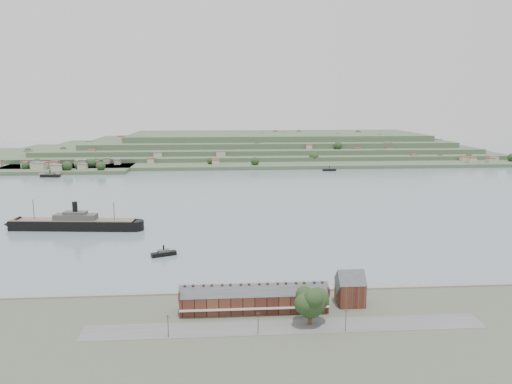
{
  "coord_description": "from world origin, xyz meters",
  "views": [
    {
      "loc": [
        -22.22,
        -343.34,
        79.82
      ],
      "look_at": [
        5.27,
        30.0,
        10.96
      ],
      "focal_mm": 35.0,
      "sensor_mm": 36.0,
      "label": 1
    }
  ],
  "objects": [
    {
      "name": "tugboat",
      "position": [
        -51.88,
        -90.91,
        1.43
      ],
      "size": [
        13.38,
        8.22,
        5.87
      ],
      "color": "black",
      "rests_on": "ground"
    },
    {
      "name": "ground",
      "position": [
        0.0,
        0.0,
        0.0
      ],
      "size": [
        1400.0,
        1400.0,
        0.0
      ],
      "primitive_type": "plane",
      "color": "slate",
      "rests_on": "ground"
    },
    {
      "name": "ferry_west",
      "position": [
        -201.05,
        192.37,
        1.82
      ],
      "size": [
        20.58,
        7.36,
        7.56
      ],
      "color": "black",
      "rests_on": "ground"
    },
    {
      "name": "fig_tree",
      "position": [
        9.1,
        -181.27,
        10.7
      ],
      "size": [
        12.77,
        11.06,
        14.26
      ],
      "color": "#483021",
      "rests_on": "ground"
    },
    {
      "name": "terrace_row",
      "position": [
        -10.0,
        -168.02,
        6.84
      ],
      "size": [
        55.6,
        9.8,
        11.07
      ],
      "color": "#451E18",
      "rests_on": "ground"
    },
    {
      "name": "gabled_building",
      "position": [
        27.5,
        -164.0,
        8.19
      ],
      "size": [
        10.4,
        10.18,
        14.09
      ],
      "color": "#451E18",
      "rests_on": "ground"
    },
    {
      "name": "ferry_east",
      "position": [
        103.89,
        218.46,
        1.4
      ],
      "size": [
        15.63,
        4.81,
        5.81
      ],
      "color": "black",
      "rests_on": "ground"
    },
    {
      "name": "steamship",
      "position": [
        -116.25,
        -32.34,
        3.95
      ],
      "size": [
        89.13,
        18.9,
        21.39
      ],
      "color": "black",
      "rests_on": "ground"
    },
    {
      "name": "near_shore",
      "position": [
        0.0,
        -186.75,
        1.01
      ],
      "size": [
        220.0,
        80.0,
        2.6
      ],
      "color": "#4C5142",
      "rests_on": "ground"
    },
    {
      "name": "far_peninsula",
      "position": [
        27.91,
        393.1,
        11.88
      ],
      "size": [
        760.0,
        309.0,
        30.0
      ],
      "color": "#405438",
      "rests_on": "ground"
    }
  ]
}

